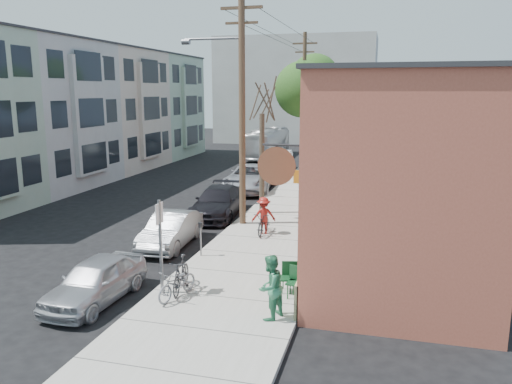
% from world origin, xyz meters
% --- Properties ---
extents(ground, '(120.00, 120.00, 0.00)m').
position_xyz_m(ground, '(0.00, 0.00, 0.00)').
color(ground, black).
extents(sidewalk, '(4.50, 58.00, 0.15)m').
position_xyz_m(sidewalk, '(4.25, 11.00, 0.07)').
color(sidewalk, '#A9A79D').
rests_on(sidewalk, ground).
extents(cafe_building, '(6.60, 20.20, 6.61)m').
position_xyz_m(cafe_building, '(8.99, 4.99, 3.30)').
color(cafe_building, '#A3503C').
rests_on(cafe_building, ground).
extents(apartment_row, '(6.30, 32.00, 9.00)m').
position_xyz_m(apartment_row, '(-11.85, 14.00, 4.50)').
color(apartment_row, '#93AA90').
rests_on(apartment_row, ground).
extents(end_cap_building, '(18.00, 8.00, 12.00)m').
position_xyz_m(end_cap_building, '(-2.00, 42.00, 6.00)').
color(end_cap_building, '#A7A8A3').
rests_on(end_cap_building, ground).
extents(sign_post, '(0.07, 0.45, 2.80)m').
position_xyz_m(sign_post, '(2.35, -4.16, 1.83)').
color(sign_post, slate).
rests_on(sign_post, sidewalk).
extents(parking_meter_near, '(0.14, 0.14, 1.24)m').
position_xyz_m(parking_meter_near, '(2.25, -0.71, 0.98)').
color(parking_meter_near, slate).
rests_on(parking_meter_near, sidewalk).
extents(parking_meter_far, '(0.14, 0.14, 1.24)m').
position_xyz_m(parking_meter_far, '(2.25, 9.77, 0.98)').
color(parking_meter_far, slate).
rests_on(parking_meter_far, sidewalk).
extents(utility_pole_near, '(3.57, 0.28, 10.00)m').
position_xyz_m(utility_pole_near, '(2.39, 4.00, 5.41)').
color(utility_pole_near, '#503A28').
rests_on(utility_pole_near, sidewalk).
extents(utility_pole_far, '(1.80, 0.28, 10.00)m').
position_xyz_m(utility_pole_far, '(2.45, 20.36, 5.34)').
color(utility_pole_far, '#503A28').
rests_on(utility_pole_far, sidewalk).
extents(tree_bare, '(0.24, 0.24, 4.78)m').
position_xyz_m(tree_bare, '(2.80, 6.14, 2.54)').
color(tree_bare, '#44392C').
rests_on(tree_bare, sidewalk).
extents(tree_leafy_mid, '(3.86, 3.86, 7.86)m').
position_xyz_m(tree_leafy_mid, '(2.80, 17.73, 6.07)').
color(tree_leafy_mid, '#44392C').
rests_on(tree_leafy_mid, sidewalk).
extents(tree_leafy_far, '(4.01, 4.01, 8.71)m').
position_xyz_m(tree_leafy_far, '(2.80, 23.25, 6.83)').
color(tree_leafy_far, '#44392C').
rests_on(tree_leafy_far, sidewalk).
extents(patio_chair_a, '(0.59, 0.59, 0.88)m').
position_xyz_m(patio_chair_a, '(6.20, -3.48, 0.59)').
color(patio_chair_a, '#103B1D').
rests_on(patio_chair_a, sidewalk).
extents(patio_chair_b, '(0.60, 0.60, 0.88)m').
position_xyz_m(patio_chair_b, '(5.92, -3.17, 0.59)').
color(patio_chair_b, '#103B1D').
rests_on(patio_chair_b, sidewalk).
extents(patron_grey, '(0.66, 0.78, 1.83)m').
position_xyz_m(patron_grey, '(6.20, -0.16, 1.07)').
color(patron_grey, gray).
rests_on(patron_grey, sidewalk).
extents(patron_green, '(0.92, 1.02, 1.72)m').
position_xyz_m(patron_green, '(5.80, -5.00, 1.01)').
color(patron_green, '#338156').
rests_on(patron_green, sidewalk).
extents(cyclist, '(1.14, 0.91, 1.55)m').
position_xyz_m(cyclist, '(3.75, 2.65, 0.92)').
color(cyclist, maroon).
rests_on(cyclist, sidewalk).
extents(cyclist_bike, '(0.65, 1.77, 0.92)m').
position_xyz_m(cyclist_bike, '(3.75, 2.65, 0.61)').
color(cyclist_bike, black).
rests_on(cyclist_bike, sidewalk).
extents(parked_bike_a, '(0.74, 1.79, 1.04)m').
position_xyz_m(parked_bike_a, '(2.85, -3.91, 0.67)').
color(parked_bike_a, black).
rests_on(parked_bike_a, sidewalk).
extents(parked_bike_b, '(0.97, 1.72, 0.86)m').
position_xyz_m(parked_bike_b, '(2.93, -4.37, 0.58)').
color(parked_bike_b, slate).
rests_on(parked_bike_b, sidewalk).
extents(car_0, '(1.67, 3.85, 1.29)m').
position_xyz_m(car_0, '(0.64, -4.93, 0.65)').
color(car_0, '#ACADB4').
rests_on(car_0, ground).
extents(car_1, '(1.60, 4.06, 1.32)m').
position_xyz_m(car_1, '(0.55, 0.47, 0.66)').
color(car_1, gray).
rests_on(car_1, ground).
extents(car_2, '(2.36, 5.03, 1.42)m').
position_xyz_m(car_2, '(0.80, 5.46, 0.71)').
color(car_2, black).
rests_on(car_2, ground).
extents(car_3, '(3.05, 5.82, 1.56)m').
position_xyz_m(car_3, '(0.58, 12.02, 0.78)').
color(car_3, '#B3B3BB').
rests_on(car_3, ground).
extents(car_4, '(2.20, 5.05, 1.61)m').
position_xyz_m(car_4, '(0.80, 19.46, 0.81)').
color(car_4, '#A5AAAD').
rests_on(car_4, ground).
extents(bus, '(2.22, 9.39, 2.61)m').
position_xyz_m(bus, '(-1.97, 27.36, 1.31)').
color(bus, silver).
rests_on(bus, ground).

